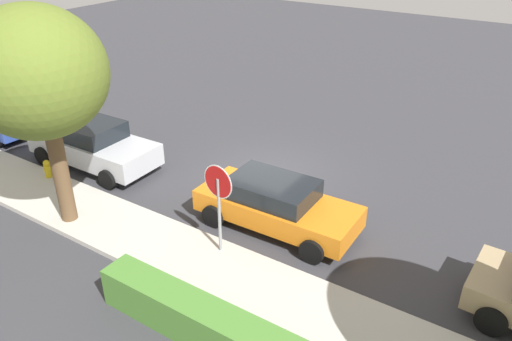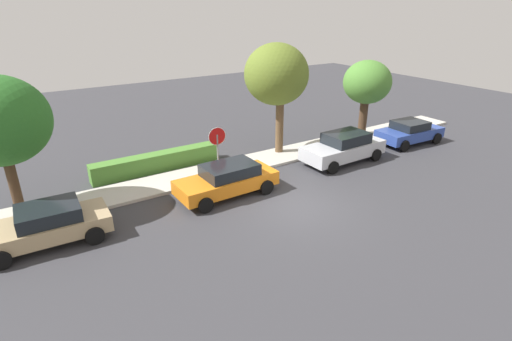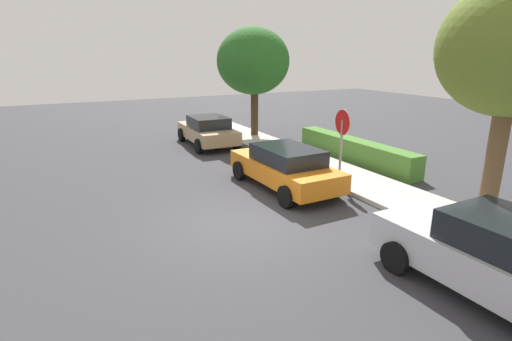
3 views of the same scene
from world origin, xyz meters
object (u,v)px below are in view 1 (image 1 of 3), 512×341
parked_car_silver (93,144)px  fire_hydrant (48,170)px  street_tree_near_corner (37,74)px  stop_sign (219,195)px  parked_car_orange (276,204)px

parked_car_silver → fire_hydrant: 1.64m
parked_car_silver → street_tree_near_corner: (-2.27, 2.91, 3.46)m
stop_sign → fire_hydrant: bearing=-0.7°
parked_car_orange → parked_car_silver: size_ratio=0.96×
parked_car_orange → fire_hydrant: 7.52m
stop_sign → parked_car_silver: 6.71m
parked_car_orange → street_tree_near_corner: size_ratio=0.75×
parked_car_orange → parked_car_silver: bearing=1.5°
parked_car_silver → fire_hydrant: size_ratio=6.36×
street_tree_near_corner → fire_hydrant: size_ratio=8.19×
parked_car_orange → parked_car_silver: parked_car_silver is taller
stop_sign → street_tree_near_corner: size_ratio=0.43×
stop_sign → parked_car_silver: stop_sign is taller
stop_sign → fire_hydrant: 6.95m
street_tree_near_corner → fire_hydrant: (2.64, -1.38, -3.88)m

